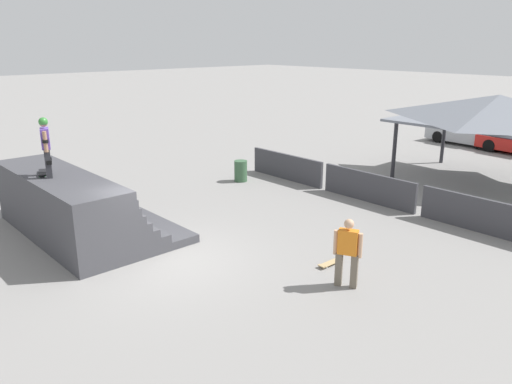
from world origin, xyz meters
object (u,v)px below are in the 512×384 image
(skateboard_on_deck, at_px, (42,173))
(trash_bin, at_px, (241,171))
(skateboard_on_ground, at_px, (330,263))
(bystander_walking, at_px, (348,250))
(skater_on_deck, at_px, (46,143))
(parked_car_silver, at_px, (467,134))

(skateboard_on_deck, bearing_deg, trash_bin, 116.91)
(skateboard_on_ground, bearing_deg, bystander_walking, 59.10)
(skater_on_deck, distance_m, bystander_walking, 8.53)
(skateboard_on_ground, bearing_deg, skater_on_deck, -53.56)
(skater_on_deck, height_order, bystander_walking, skater_on_deck)
(trash_bin, bearing_deg, skater_on_deck, -81.39)
(skateboard_on_deck, xyz_separation_m, bystander_walking, (7.69, 3.94, -1.02))
(skater_on_deck, relative_size, bystander_walking, 0.99)
(skater_on_deck, bearing_deg, parked_car_silver, 106.91)
(skateboard_on_ground, xyz_separation_m, trash_bin, (-7.59, 3.51, 0.37))
(skater_on_deck, xyz_separation_m, parked_car_silver, (1.43, 22.15, -2.22))
(bystander_walking, distance_m, trash_bin, 9.53)
(skater_on_deck, bearing_deg, trash_bin, 119.22)
(trash_bin, bearing_deg, skateboard_on_ground, -24.82)
(bystander_walking, bearing_deg, parked_car_silver, -98.61)
(bystander_walking, xyz_separation_m, parked_car_silver, (-5.93, 18.29, -0.32))
(skater_on_deck, xyz_separation_m, bystander_walking, (7.36, 3.86, -1.90))
(skateboard_on_deck, height_order, parked_car_silver, skateboard_on_deck)
(skateboard_on_deck, xyz_separation_m, trash_bin, (-0.88, 8.07, -1.52))
(trash_bin, distance_m, parked_car_silver, 14.41)
(skater_on_deck, relative_size, skateboard_on_ground, 2.09)
(skateboard_on_deck, height_order, bystander_walking, skateboard_on_deck)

